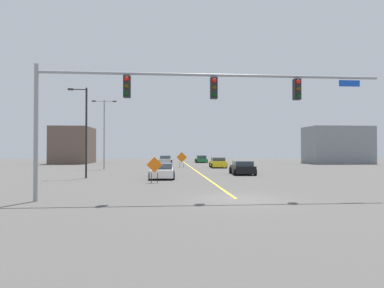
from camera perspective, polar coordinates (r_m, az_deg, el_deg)
name	(u,v)px	position (r m, az deg, el deg)	size (l,w,h in m)	color
ground	(236,199)	(16.23, 7.77, -9.57)	(142.19, 142.19, 0.00)	#4C4947
road_centre_stripe	(186,164)	(55.32, -1.12, -3.47)	(0.16, 78.99, 0.01)	yellow
traffic_signal_assembly	(173,94)	(15.88, -3.46, 8.73)	(16.97, 0.44, 6.46)	gray
street_lamp_far_left	(85,128)	(28.69, -18.39, 2.65)	(1.60, 0.24, 7.65)	black
street_lamp_mid_right	(104,129)	(41.17, -15.26, 2.61)	(2.95, 0.24, 8.52)	gray
construction_sign_median_far	(182,158)	(43.20, -1.83, -2.46)	(1.40, 0.07, 2.08)	orange
construction_sign_left_shoulder	(154,166)	(23.71, -6.65, -3.93)	(1.16, 0.08, 1.89)	orange
car_white_near	(162,171)	(27.51, -5.30, -4.78)	(2.11, 4.42, 1.25)	white
car_yellow_distant	(218,163)	(43.37, 4.60, -3.29)	(2.22, 4.47, 1.36)	gold
car_silver_passing	(166,160)	(54.59, -4.70, -2.84)	(2.35, 4.22, 1.37)	#B7BABF
car_black_approaching	(242,168)	(31.86, 8.90, -4.19)	(2.31, 4.05, 1.31)	black
car_green_mid	(201,159)	(59.44, 1.63, -2.70)	(2.11, 4.18, 1.31)	#196B38
roadside_building_east	(337,145)	(61.20, 24.29, -0.18)	(10.49, 5.83, 6.35)	gray
roadside_building_west	(73,145)	(59.70, -20.24, -0.21)	(6.12, 7.99, 6.29)	brown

